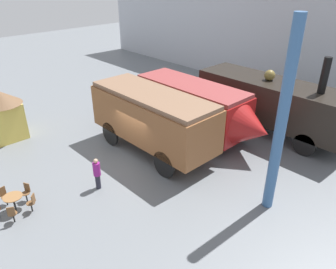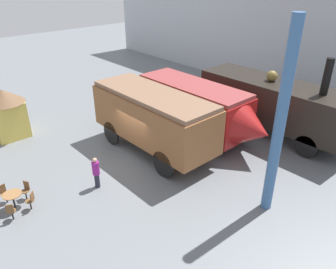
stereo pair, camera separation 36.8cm
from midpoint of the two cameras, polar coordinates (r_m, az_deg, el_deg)
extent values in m
plane|color=slate|center=(18.06, -4.96, -3.89)|extent=(80.00, 80.00, 0.00)
cube|color=#B2B7C1|center=(27.80, 21.27, 15.55)|extent=(44.00, 0.15, 9.00)
cube|color=black|center=(20.90, 18.69, 5.40)|extent=(9.63, 2.81, 2.40)
cylinder|color=black|center=(19.19, 26.46, 8.99)|extent=(0.41, 0.41, 1.95)
sphere|color=brown|center=(20.65, 18.16, 9.66)|extent=(0.64, 0.64, 0.64)
cylinder|color=black|center=(19.23, 23.33, -1.98)|extent=(1.28, 0.12, 1.28)
cylinder|color=black|center=(21.52, 26.52, 0.44)|extent=(1.28, 0.12, 1.28)
cylinder|color=black|center=(21.81, 9.87, 3.42)|extent=(1.28, 0.12, 1.28)
cylinder|color=black|center=(23.86, 13.95, 5.12)|extent=(1.28, 0.12, 1.28)
cube|color=maroon|center=(19.99, 4.77, 5.00)|extent=(7.31, 2.61, 2.31)
cone|color=maroon|center=(17.53, 15.41, 0.73)|extent=(1.64, 2.19, 2.19)
cube|color=brown|center=(19.55, 4.91, 8.46)|extent=(7.16, 2.40, 0.24)
cylinder|color=black|center=(18.40, 6.88, -1.67)|extent=(0.95, 0.12, 0.95)
cylinder|color=black|center=(20.16, 11.60, 0.66)|extent=(0.95, 0.12, 0.95)
cylinder|color=black|center=(21.18, -2.00, 2.58)|extent=(0.95, 0.12, 0.95)
cylinder|color=black|center=(22.72, 2.80, 4.35)|extent=(0.95, 0.12, 0.95)
cube|color=brown|center=(17.64, -1.99, 3.01)|extent=(7.57, 2.74, 2.32)
cube|color=brown|center=(17.16, -2.06, 6.91)|extent=(7.42, 2.52, 0.24)
cylinder|color=black|center=(16.03, -0.21, -5.25)|extent=(1.40, 0.12, 1.40)
cylinder|color=black|center=(17.64, 6.13, -2.15)|extent=(1.40, 0.12, 1.40)
cylinder|color=black|center=(19.21, -9.31, 0.23)|extent=(1.40, 0.12, 1.40)
cylinder|color=black|center=(20.57, -3.25, 2.46)|extent=(1.40, 0.12, 1.40)
cylinder|color=black|center=(15.83, -24.38, -11.64)|extent=(0.44, 0.44, 0.02)
cylinder|color=black|center=(15.61, -24.65, -10.56)|extent=(0.08, 0.08, 0.73)
cylinder|color=olive|center=(15.39, -24.92, -9.44)|extent=(0.79, 0.79, 0.03)
cylinder|color=black|center=(15.17, -24.80, -12.65)|extent=(0.06, 0.06, 0.42)
cylinder|color=brown|center=(15.03, -24.97, -11.98)|extent=(0.36, 0.36, 0.03)
cube|color=brown|center=(14.78, -25.21, -11.67)|extent=(0.16, 0.28, 0.42)
cylinder|color=black|center=(15.42, -22.17, -11.32)|extent=(0.06, 0.06, 0.42)
cylinder|color=brown|center=(15.29, -22.31, -10.65)|extent=(0.36, 0.36, 0.03)
cube|color=brown|center=(15.10, -21.93, -10.03)|extent=(0.23, 0.23, 0.42)
cylinder|color=black|center=(16.08, -22.88, -9.72)|extent=(0.06, 0.06, 0.42)
cylinder|color=brown|center=(15.96, -23.02, -9.07)|extent=(0.36, 0.36, 0.03)
cube|color=brown|center=(15.92, -22.81, -8.13)|extent=(0.27, 0.17, 0.42)
cylinder|color=black|center=(16.24, -25.74, -10.00)|extent=(0.06, 0.06, 0.42)
cylinder|color=brown|center=(16.11, -25.90, -9.36)|extent=(0.36, 0.36, 0.03)
cube|color=brown|center=(16.11, -26.33, -8.48)|extent=(0.09, 0.29, 0.42)
cylinder|color=#262633|center=(15.81, -11.58, -7.84)|extent=(0.24, 0.24, 0.73)
cylinder|color=#8C1E7A|center=(15.43, -11.81, -5.75)|extent=(0.34, 0.34, 0.65)
sphere|color=tan|center=(15.21, -11.97, -4.39)|extent=(0.21, 0.21, 0.21)
cube|color=#DBC151|center=(21.81, -25.57, 2.34)|extent=(1.80, 1.80, 2.20)
cone|color=brown|center=(21.29, -26.38, 6.00)|extent=(2.34, 2.34, 0.80)
cylinder|color=#386093|center=(13.20, 19.66, 1.84)|extent=(0.44, 0.44, 8.00)
camera|label=1|loc=(0.18, -89.37, 0.32)|focal=35.00mm
camera|label=2|loc=(0.18, 90.63, -0.32)|focal=35.00mm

